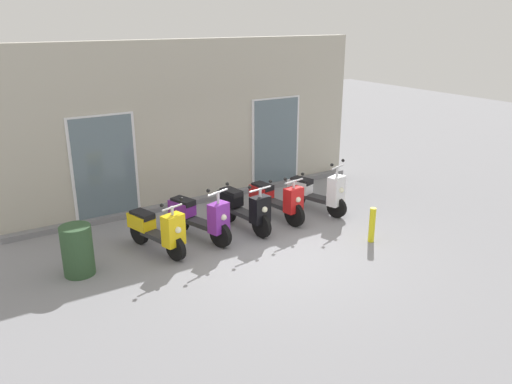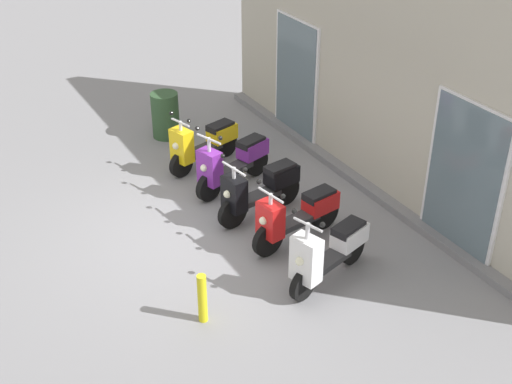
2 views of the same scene
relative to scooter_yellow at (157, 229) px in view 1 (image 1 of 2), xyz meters
The scene contains 9 objects.
ground_plane 2.22m from the scooter_yellow, 29.19° to the right, with size 40.00×40.00×0.00m, color gray.
storefront_facade 3.23m from the scooter_yellow, 49.91° to the left, with size 8.72×0.50×3.73m.
scooter_yellow is the anchor object (origin of this frame).
scooter_purple 0.93m from the scooter_yellow, ahead, with size 0.82×1.59×1.23m.
scooter_black 1.92m from the scooter_yellow, ahead, with size 0.65×1.58×1.14m.
scooter_red 2.81m from the scooter_yellow, ahead, with size 0.65×1.63×1.12m.
scooter_white 3.82m from the scooter_yellow, ahead, with size 0.76×1.50×1.28m.
trash_bin 1.47m from the scooter_yellow, behind, with size 0.52×0.52×0.88m, color #2D4C2D.
curb_bollard 4.13m from the scooter_yellow, 25.66° to the right, with size 0.12×0.12×0.70m, color yellow.
Camera 1 is at (-4.96, -7.29, 4.21)m, focal length 35.80 mm.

